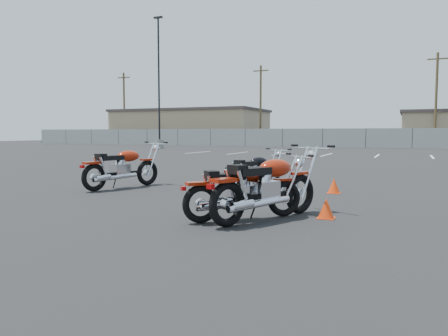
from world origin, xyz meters
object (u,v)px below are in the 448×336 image
at_px(motorcycle_third_red, 267,186).
at_px(motorcycle_rear_red, 244,190).
at_px(motorcycle_front_red, 122,167).
at_px(motorcycle_second_black, 254,172).

distance_m(motorcycle_third_red, motorcycle_rear_red, 0.36).
height_order(motorcycle_front_red, motorcycle_third_red, motorcycle_third_red).
distance_m(motorcycle_second_black, motorcycle_third_red, 3.43).
relative_size(motorcycle_front_red, motorcycle_third_red, 1.00).
height_order(motorcycle_second_black, motorcycle_third_red, motorcycle_third_red).
xyz_separation_m(motorcycle_third_red, motorcycle_rear_red, (-0.33, -0.13, -0.06)).
xyz_separation_m(motorcycle_front_red, motorcycle_rear_red, (4.19, -2.54, -0.05)).
bearing_deg(motorcycle_front_red, motorcycle_second_black, 13.37).
xyz_separation_m(motorcycle_second_black, motorcycle_rear_red, (0.97, -3.30, 0.02)).
relative_size(motorcycle_third_red, motorcycle_rear_red, 1.30).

